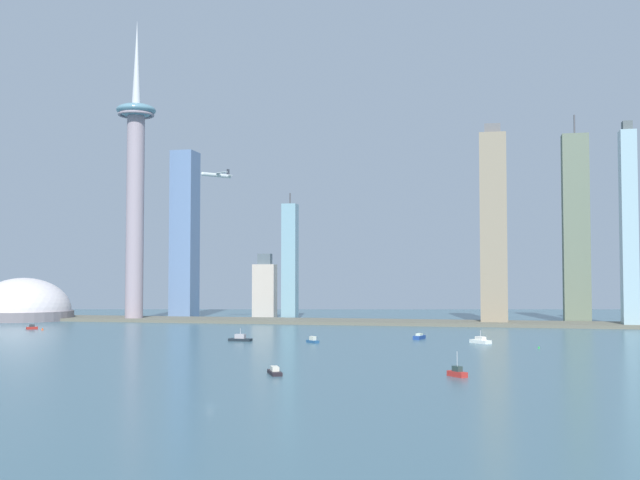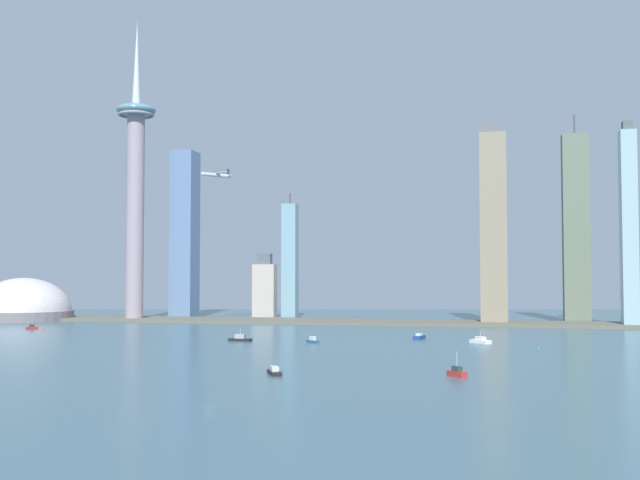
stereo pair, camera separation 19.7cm
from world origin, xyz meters
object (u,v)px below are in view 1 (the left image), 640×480
skyscraper_0 (629,227)px  boat_2 (275,372)px  stadium_dome (23,311)px  skyscraper_7 (576,228)px  channel_buoy_0 (539,347)px  observation_tower (135,178)px  skyscraper_8 (290,262)px  skyscraper_5 (493,227)px  boat_0 (240,339)px  airplane (216,175)px  boat_6 (481,341)px  channel_buoy_1 (42,329)px  skyscraper_2 (265,289)px  skyscraper_4 (185,235)px  boat_5 (313,340)px  boat_1 (419,337)px  boat_4 (457,373)px  boat_3 (32,327)px

skyscraper_0 → boat_2: skyscraper_0 is taller
stadium_dome → boat_2: size_ratio=6.27×
skyscraper_7 → channel_buoy_0: skyscraper_7 is taller
observation_tower → skyscraper_8: (142.95, 48.18, -80.85)m
skyscraper_0 → skyscraper_5: bearing=171.7°
boat_0 → airplane: size_ratio=0.56×
boat_2 → boat_6: boat_6 is taller
skyscraper_5 → channel_buoy_1: skyscraper_5 is taller
boat_2 → channel_buoy_0: (121.37, 151.99, -0.54)m
skyscraper_2 → skyscraper_5: 245.49m
skyscraper_4 → boat_5: skyscraper_4 is taller
observation_tower → skyscraper_4: 78.97m
skyscraper_8 → boat_1: skyscraper_8 is taller
observation_tower → skyscraper_8: size_ratio=2.34×
skyscraper_4 → airplane: size_ratio=6.19×
skyscraper_2 → boat_0: (64.35, -275.40, -28.15)m
boat_4 → airplane: size_ratio=0.39×
boat_1 → boat_5: (-65.06, -43.46, -0.02)m
boat_0 → boat_2: bearing=116.5°
observation_tower → boat_4: 495.60m
observation_tower → channel_buoy_0: 441.78m
skyscraper_4 → boat_4: 502.80m
skyscraper_4 → boat_5: (191.96, -250.95, -84.02)m
boat_4 → boat_3: bearing=16.5°
skyscraper_2 → boat_5: (114.19, -277.34, -28.32)m
boat_1 → boat_0: bearing=-56.1°
stadium_dome → skyscraper_8: (253.53, 61.52, 48.81)m
stadium_dome → skyscraper_4: skyscraper_4 is taller
skyscraper_2 → boat_1: skyscraper_2 is taller
skyscraper_7 → boat_0: 355.18m
skyscraper_2 → boat_5: skyscraper_2 is taller
skyscraper_5 → skyscraper_7: (74.14, 32.56, -0.38)m
skyscraper_8 → skyscraper_5: bearing=-9.4°
skyscraper_2 → channel_buoy_1: size_ratio=33.67×
skyscraper_0 → boat_5: (-228.09, -200.08, -83.22)m
skyscraper_0 → boat_0: (-277.93, -198.14, -83.05)m
boat_2 → boat_1: bearing=141.9°
skyscraper_4 → boat_3: skyscraper_4 is taller
skyscraper_2 → skyscraper_4: bearing=-161.3°
skyscraper_0 → channel_buoy_0: (-87.23, -208.78, -83.95)m
stadium_dome → boat_1: bearing=-19.9°
skyscraper_0 → skyscraper_2: 355.16m
skyscraper_0 → skyscraper_7: (-37.35, 48.90, 2.08)m
observation_tower → channel_buoy_0: (363.78, -209.63, -137.45)m
stadium_dome → boat_1: stadium_dome is taller
skyscraper_5 → channel_buoy_1: 393.40m
boat_2 → channel_buoy_1: 343.72m
boat_1 → airplane: bearing=-110.4°
skyscraper_8 → boat_6: size_ratio=8.71×
observation_tower → skyscraper_8: 171.15m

